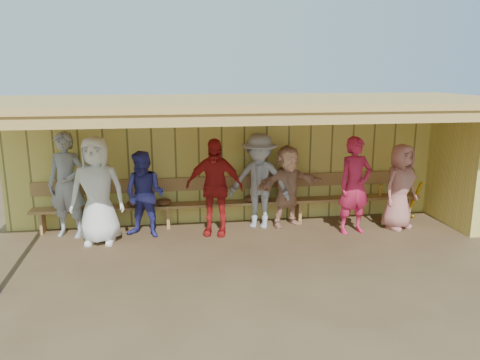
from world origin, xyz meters
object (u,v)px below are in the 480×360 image
object	(u,v)px
player_h	(400,187)
player_a	(67,185)
player_c	(145,195)
player_f	(287,186)
player_g	(355,186)
player_b	(97,191)
player_d	(214,187)
player_e	(259,181)
bench	(234,197)

from	to	relation	value
player_h	player_a	bearing A→B (deg)	150.80
player_c	player_f	distance (m)	2.69
player_g	player_b	bearing A→B (deg)	167.48
player_a	player_d	distance (m)	2.62
player_f	player_h	world-z (taller)	player_h
player_e	player_h	size ratio (longest dim) A/B	1.11
player_h	bench	world-z (taller)	player_h
player_e	bench	xyz separation A→B (m)	(-0.44, 0.31, -0.38)
player_b	player_d	size ratio (longest dim) A/B	1.06
player_a	player_h	world-z (taller)	player_a
player_g	bench	xyz separation A→B (m)	(-2.11, 0.88, -0.37)
player_c	player_e	distance (m)	2.14
player_d	player_h	xyz separation A→B (m)	(3.49, -0.19, -0.08)
player_a	player_b	bearing A→B (deg)	-18.80
player_d	player_a	bearing A→B (deg)	-169.60
player_b	player_f	size ratio (longest dim) A/B	1.19
player_g	player_h	distance (m)	0.95
player_f	player_a	bearing A→B (deg)	160.26
player_b	bench	bearing A→B (deg)	21.37
player_c	player_f	world-z (taller)	player_f
player_b	player_c	xyz separation A→B (m)	(0.78, 0.21, -0.16)
player_e	player_g	xyz separation A→B (m)	(1.67, -0.57, -0.01)
player_a	player_c	size ratio (longest dim) A/B	1.22
player_c	player_b	bearing A→B (deg)	-143.11
player_b	bench	world-z (taller)	player_b
player_b	player_e	size ratio (longest dim) A/B	1.04
player_d	player_g	distance (m)	2.57
player_c	bench	distance (m)	1.79
player_h	player_b	bearing A→B (deg)	154.71
player_b	player_d	world-z (taller)	player_b
bench	player_a	bearing A→B (deg)	-174.28
player_a	player_g	bearing A→B (deg)	10.79
player_f	player_h	xyz separation A→B (m)	(2.06, -0.46, 0.02)
player_e	player_g	bearing A→B (deg)	3.41
player_d	player_g	size ratio (longest dim) A/B	0.99
player_e	player_b	bearing A→B (deg)	-149.39
player_b	player_e	world-z (taller)	player_b
player_d	player_e	xyz separation A→B (m)	(0.88, 0.27, 0.02)
player_b	player_c	world-z (taller)	player_b
player_a	player_c	distance (m)	1.39
player_c	bench	xyz separation A→B (m)	(1.69, 0.52, -0.26)
player_a	player_e	world-z (taller)	player_a
player_e	player_g	world-z (taller)	player_e
player_c	player_h	size ratio (longest dim) A/B	0.96
player_f	player_c	bearing A→B (deg)	164.82
player_b	player_h	bearing A→B (deg)	4.59
player_d	player_h	bearing A→B (deg)	13.28
player_b	player_c	bearing A→B (deg)	19.87
player_f	bench	size ratio (longest dim) A/B	0.21
player_b	player_e	bearing A→B (deg)	13.22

